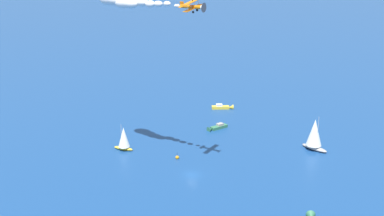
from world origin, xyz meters
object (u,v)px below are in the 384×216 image
motorboat_trailing (223,107)px  marker_buoy (177,157)px  sailboat_inshore (124,138)px  sailboat_near_centre (315,134)px  motorboat_far_port (216,127)px  biplane_lead (193,6)px

motorboat_trailing → marker_buoy: size_ratio=3.97×
motorboat_trailing → sailboat_inshore: bearing=-13.0°
sailboat_inshore → motorboat_trailing: size_ratio=0.98×
sailboat_near_centre → motorboat_trailing: (-24.30, -39.89, -4.33)m
sailboat_inshore → motorboat_trailing: (-50.26, 11.60, -3.07)m
sailboat_near_centre → sailboat_inshore: (25.96, -51.49, -1.26)m
motorboat_far_port → sailboat_inshore: sailboat_inshore is taller
motorboat_trailing → marker_buoy: bearing=6.9°
sailboat_inshore → biplane_lead: bearing=76.8°
motorboat_trailing → biplane_lead: size_ratio=1.11×
sailboat_inshore → marker_buoy: sailboat_inshore is taller
marker_buoy → biplane_lead: biplane_lead is taller
motorboat_trailing → biplane_lead: 73.15m
motorboat_trailing → biplane_lead: (56.43, 14.79, 44.13)m
sailboat_inshore → biplane_lead: size_ratio=1.09×
sailboat_near_centre → biplane_lead: 56.98m
motorboat_trailing → marker_buoy: (48.84, 5.94, -0.26)m
motorboat_trailing → sailboat_near_centre: bearing=58.7°
sailboat_inshore → biplane_lead: 49.20m
sailboat_inshore → marker_buoy: 17.91m
marker_buoy → sailboat_near_centre: bearing=125.9°
sailboat_near_centre → motorboat_trailing: size_ratio=1.31×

